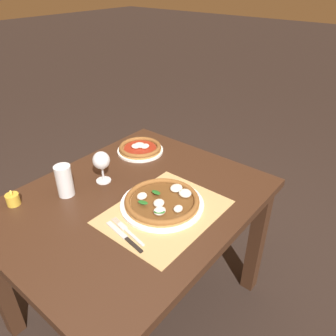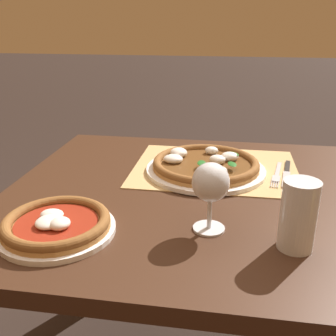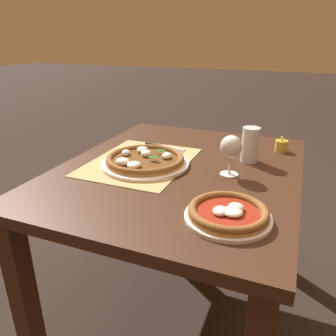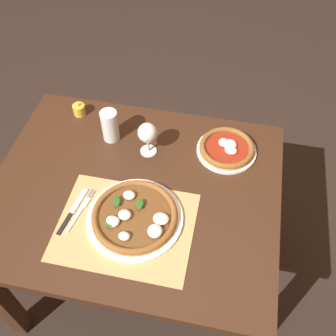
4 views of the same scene
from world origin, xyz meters
name	(u,v)px [view 1 (image 1 of 4)]	position (x,y,z in m)	size (l,w,h in m)	color
ground_plane	(140,305)	(0.00, 0.00, 0.00)	(24.00, 24.00, 0.00)	black
dining_table	(134,218)	(0.00, 0.00, 0.63)	(1.13, 0.92, 0.74)	#382114
paper_placemat	(164,212)	(0.01, -0.17, 0.74)	(0.49, 0.38, 0.00)	tan
pizza_near	(162,201)	(0.04, -0.14, 0.76)	(0.35, 0.35, 0.05)	white
pizza_far	(140,148)	(0.33, 0.27, 0.76)	(0.25, 0.25, 0.05)	white
wine_glass	(101,162)	(0.01, 0.20, 0.85)	(0.08, 0.08, 0.16)	silver
pint_glass	(65,181)	(-0.16, 0.25, 0.81)	(0.07, 0.07, 0.15)	silver
fork	(127,231)	(-0.17, -0.14, 0.75)	(0.05, 0.20, 0.00)	#B7B7BC
knife	(124,236)	(-0.20, -0.15, 0.75)	(0.05, 0.22, 0.01)	black
votive_candle	(13,200)	(-0.35, 0.36, 0.76)	(0.06, 0.06, 0.07)	gold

